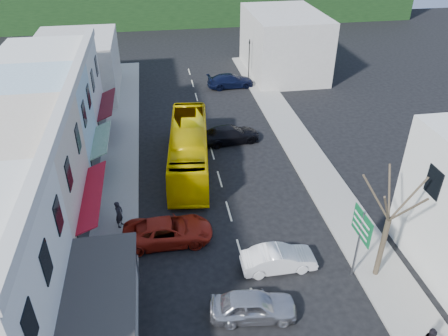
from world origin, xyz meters
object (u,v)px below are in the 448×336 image
(car_white, at_px, (279,259))
(car_red, at_px, (168,232))
(car_silver, at_px, (253,306))
(direction_sign, at_px, (358,245))
(traffic_signal, at_px, (249,59))
(bus, at_px, (189,150))
(pedestrian_left, at_px, (119,215))
(street_tree, at_px, (389,220))

(car_white, relative_size, car_red, 0.96)
(car_red, bearing_deg, car_silver, -148.89)
(direction_sign, height_order, traffic_signal, traffic_signal)
(bus, xyz_separation_m, pedestrian_left, (-5.05, -6.66, -0.55))
(bus, distance_m, traffic_signal, 20.39)
(bus, distance_m, car_white, 12.43)
(car_red, height_order, street_tree, street_tree)
(car_silver, bearing_deg, bus, 13.42)
(bus, height_order, traffic_signal, traffic_signal)
(car_red, height_order, traffic_signal, traffic_signal)
(bus, xyz_separation_m, street_tree, (9.12, -13.18, 2.36))
(direction_sign, bearing_deg, traffic_signal, 87.59)
(direction_sign, relative_size, street_tree, 0.56)
(car_silver, distance_m, street_tree, 8.18)
(car_white, xyz_separation_m, car_red, (-6.00, 3.37, 0.00))
(traffic_signal, bearing_deg, car_red, 66.73)
(car_red, bearing_deg, bus, -14.04)
(street_tree, bearing_deg, car_silver, -167.58)
(car_white, xyz_separation_m, direction_sign, (3.95, -1.16, 1.51))
(pedestrian_left, bearing_deg, bus, -12.56)
(car_silver, xyz_separation_m, pedestrian_left, (-6.81, 8.14, 0.30))
(car_white, bearing_deg, bus, 17.83)
(traffic_signal, bearing_deg, direction_sign, 87.10)
(car_red, distance_m, traffic_signal, 28.96)
(pedestrian_left, bearing_deg, car_silver, -115.46)
(car_white, relative_size, direction_sign, 1.00)
(pedestrian_left, xyz_separation_m, direction_sign, (12.90, -6.28, 1.21))
(bus, relative_size, pedestrian_left, 6.82)
(bus, bearing_deg, street_tree, -49.19)
(bus, height_order, car_red, bus)
(bus, bearing_deg, car_white, -65.54)
(direction_sign, distance_m, traffic_signal, 31.39)
(car_silver, xyz_separation_m, traffic_signal, (6.89, 33.25, 1.57))
(car_silver, relative_size, pedestrian_left, 2.59)
(pedestrian_left, height_order, direction_sign, direction_sign)
(pedestrian_left, bearing_deg, car_white, -95.12)
(bus, relative_size, direction_sign, 2.63)
(bus, bearing_deg, direction_sign, -52.61)
(car_red, relative_size, direction_sign, 1.04)
(car_white, xyz_separation_m, street_tree, (5.22, -1.41, 3.21))
(pedestrian_left, distance_m, street_tree, 15.87)
(car_silver, distance_m, traffic_signal, 33.99)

